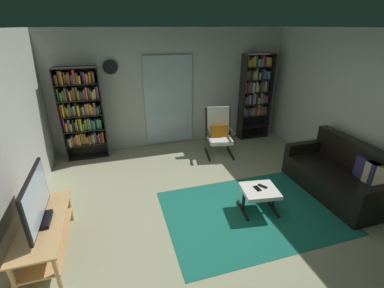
{
  "coord_description": "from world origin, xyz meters",
  "views": [
    {
      "loc": [
        -1.35,
        -3.05,
        2.64
      ],
      "look_at": [
        -0.16,
        0.88,
        0.81
      ],
      "focal_mm": 25.07,
      "sensor_mm": 36.0,
      "label": 1
    }
  ],
  "objects_px": {
    "leather_sofa": "(341,176)",
    "tv_remote": "(263,186)",
    "ottoman": "(259,193)",
    "wall_clock": "(110,67)",
    "tv_stand": "(45,233)",
    "bookshelf_near_sofa": "(255,92)",
    "lounge_armchair": "(219,130)",
    "cell_phone": "(257,188)",
    "bookshelf_near_tv": "(81,111)",
    "television": "(36,201)"
  },
  "relations": [
    {
      "from": "tv_stand",
      "to": "lounge_armchair",
      "type": "distance_m",
      "value": 3.77
    },
    {
      "from": "bookshelf_near_tv",
      "to": "wall_clock",
      "type": "distance_m",
      "value": 1.08
    },
    {
      "from": "bookshelf_near_tv",
      "to": "lounge_armchair",
      "type": "bearing_deg",
      "value": -12.97
    },
    {
      "from": "wall_clock",
      "to": "cell_phone",
      "type": "bearing_deg",
      "value": -56.87
    },
    {
      "from": "bookshelf_near_sofa",
      "to": "cell_phone",
      "type": "distance_m",
      "value": 3.16
    },
    {
      "from": "lounge_armchair",
      "to": "cell_phone",
      "type": "xyz_separation_m",
      "value": [
        -0.21,
        -2.07,
        -0.15
      ]
    },
    {
      "from": "tv_remote",
      "to": "bookshelf_near_sofa",
      "type": "bearing_deg",
      "value": 33.22
    },
    {
      "from": "ottoman",
      "to": "cell_phone",
      "type": "bearing_deg",
      "value": 150.65
    },
    {
      "from": "bookshelf_near_tv",
      "to": "bookshelf_near_sofa",
      "type": "distance_m",
      "value": 3.96
    },
    {
      "from": "tv_stand",
      "to": "lounge_armchair",
      "type": "height_order",
      "value": "lounge_armchair"
    },
    {
      "from": "cell_phone",
      "to": "ottoman",
      "type": "bearing_deg",
      "value": -31.59
    },
    {
      "from": "cell_phone",
      "to": "wall_clock",
      "type": "bearing_deg",
      "value": 120.88
    },
    {
      "from": "leather_sofa",
      "to": "tv_remote",
      "type": "bearing_deg",
      "value": -179.92
    },
    {
      "from": "television",
      "to": "leather_sofa",
      "type": "distance_m",
      "value": 4.53
    },
    {
      "from": "television",
      "to": "wall_clock",
      "type": "bearing_deg",
      "value": 71.05
    },
    {
      "from": "leather_sofa",
      "to": "tv_remote",
      "type": "xyz_separation_m",
      "value": [
        -1.49,
        -0.0,
        0.08
      ]
    },
    {
      "from": "bookshelf_near_sofa",
      "to": "wall_clock",
      "type": "distance_m",
      "value": 3.36
    },
    {
      "from": "leather_sofa",
      "to": "tv_stand",
      "type": "bearing_deg",
      "value": -179.15
    },
    {
      "from": "leather_sofa",
      "to": "lounge_armchair",
      "type": "height_order",
      "value": "lounge_armchair"
    },
    {
      "from": "wall_clock",
      "to": "leather_sofa",
      "type": "bearing_deg",
      "value": -39.43
    },
    {
      "from": "leather_sofa",
      "to": "lounge_armchair",
      "type": "bearing_deg",
      "value": 124.21
    },
    {
      "from": "ottoman",
      "to": "tv_remote",
      "type": "bearing_deg",
      "value": 31.64
    },
    {
      "from": "leather_sofa",
      "to": "lounge_armchair",
      "type": "distance_m",
      "value": 2.48
    },
    {
      "from": "tv_stand",
      "to": "leather_sofa",
      "type": "bearing_deg",
      "value": 0.85
    },
    {
      "from": "tv_stand",
      "to": "tv_remote",
      "type": "xyz_separation_m",
      "value": [
        3.01,
        0.07,
        0.07
      ]
    },
    {
      "from": "bookshelf_near_tv",
      "to": "bookshelf_near_sofa",
      "type": "relative_size",
      "value": 0.94
    },
    {
      "from": "ottoman",
      "to": "tv_remote",
      "type": "xyz_separation_m",
      "value": [
        0.07,
        0.05,
        0.08
      ]
    },
    {
      "from": "lounge_armchair",
      "to": "ottoman",
      "type": "bearing_deg",
      "value": -94.9
    },
    {
      "from": "leather_sofa",
      "to": "wall_clock",
      "type": "distance_m",
      "value": 4.78
    },
    {
      "from": "bookshelf_near_tv",
      "to": "tv_stand",
      "type": "bearing_deg",
      "value": -97.0
    },
    {
      "from": "tv_remote",
      "to": "tv_stand",
      "type": "bearing_deg",
      "value": 149.86
    },
    {
      "from": "television",
      "to": "lounge_armchair",
      "type": "bearing_deg",
      "value": 34.03
    },
    {
      "from": "bookshelf_near_tv",
      "to": "leather_sofa",
      "type": "height_order",
      "value": "bookshelf_near_tv"
    },
    {
      "from": "tv_stand",
      "to": "tv_remote",
      "type": "relative_size",
      "value": 9.0
    },
    {
      "from": "ottoman",
      "to": "wall_clock",
      "type": "distance_m",
      "value": 3.82
    },
    {
      "from": "bookshelf_near_sofa",
      "to": "lounge_armchair",
      "type": "relative_size",
      "value": 2.0
    },
    {
      "from": "tv_stand",
      "to": "tv_remote",
      "type": "distance_m",
      "value": 3.01
    },
    {
      "from": "bookshelf_near_sofa",
      "to": "ottoman",
      "type": "height_order",
      "value": "bookshelf_near_sofa"
    },
    {
      "from": "bookshelf_near_sofa",
      "to": "tv_remote",
      "type": "xyz_separation_m",
      "value": [
        -1.29,
        -2.71,
        -0.77
      ]
    },
    {
      "from": "leather_sofa",
      "to": "wall_clock",
      "type": "height_order",
      "value": "wall_clock"
    },
    {
      "from": "bookshelf_near_sofa",
      "to": "leather_sofa",
      "type": "distance_m",
      "value": 2.84
    },
    {
      "from": "bookshelf_near_sofa",
      "to": "cell_phone",
      "type": "xyz_separation_m",
      "value": [
        -1.39,
        -2.73,
        -0.78
      ]
    },
    {
      "from": "bookshelf_near_sofa",
      "to": "cell_phone",
      "type": "height_order",
      "value": "bookshelf_near_sofa"
    },
    {
      "from": "television",
      "to": "tv_remote",
      "type": "height_order",
      "value": "television"
    },
    {
      "from": "leather_sofa",
      "to": "tv_remote",
      "type": "relative_size",
      "value": 12.13
    },
    {
      "from": "tv_remote",
      "to": "bookshelf_near_tv",
      "type": "bearing_deg",
      "value": 103.49
    },
    {
      "from": "wall_clock",
      "to": "lounge_armchair",
      "type": "bearing_deg",
      "value": -21.54
    },
    {
      "from": "leather_sofa",
      "to": "tv_remote",
      "type": "distance_m",
      "value": 1.5
    },
    {
      "from": "cell_phone",
      "to": "lounge_armchair",
      "type": "bearing_deg",
      "value": 81.91
    },
    {
      "from": "bookshelf_near_tv",
      "to": "lounge_armchair",
      "type": "distance_m",
      "value": 2.89
    }
  ]
}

